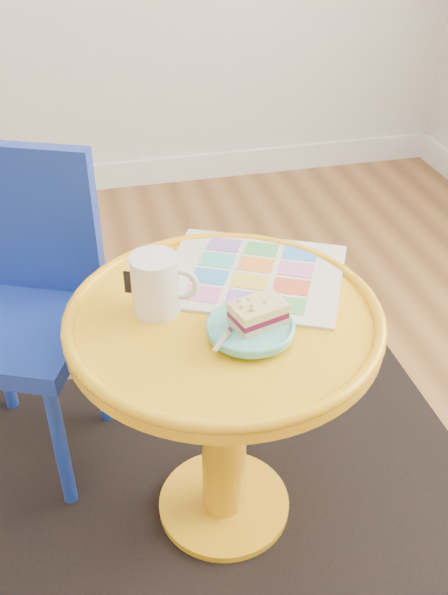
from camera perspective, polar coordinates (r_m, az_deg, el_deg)
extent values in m
cube|color=white|center=(3.13, -17.55, 9.22)|extent=(4.00, 0.02, 0.12)
cube|color=black|center=(1.68, 0.00, -17.54)|extent=(1.30, 1.11, 0.01)
cylinder|color=#FAAF15|center=(1.67, 0.00, -17.34)|extent=(0.31, 0.31, 0.03)
cylinder|color=#FAAF15|center=(1.46, 0.00, -10.74)|extent=(0.10, 0.10, 0.52)
cylinder|color=#FAAF15|center=(1.28, 0.00, -2.04)|extent=(0.61, 0.61, 0.03)
cylinder|color=#17319B|center=(1.60, -13.82, -12.54)|extent=(0.03, 0.03, 0.36)
cylinder|color=#17319B|center=(1.89, -18.61, -4.94)|extent=(0.03, 0.03, 0.36)
cylinder|color=#17319B|center=(1.78, -10.56, -6.12)|extent=(0.03, 0.03, 0.36)
cube|color=#17319B|center=(1.60, -17.73, -2.60)|extent=(0.46, 0.46, 0.05)
cube|color=#17319B|center=(1.61, -16.72, 6.44)|extent=(0.33, 0.17, 0.37)
cube|color=silver|center=(1.38, 2.54, 2.00)|extent=(0.46, 0.44, 0.01)
cylinder|color=white|center=(1.26, -5.93, 1.13)|extent=(0.09, 0.09, 0.12)
torus|color=white|center=(1.24, -3.72, 1.17)|extent=(0.07, 0.04, 0.07)
cylinder|color=#D1B78C|center=(1.23, -6.07, 3.20)|extent=(0.08, 0.08, 0.01)
cylinder|color=#60CBC0|center=(1.21, 2.29, -2.96)|extent=(0.06, 0.06, 0.01)
cylinder|color=#60CBC0|center=(1.21, 2.30, -2.63)|extent=(0.16, 0.16, 0.01)
cube|color=#D3BC8C|center=(1.21, 2.93, -1.91)|extent=(0.11, 0.09, 0.01)
cube|color=maroon|center=(1.20, 2.95, -1.43)|extent=(0.11, 0.09, 0.01)
cube|color=#EADB8C|center=(1.19, 2.97, -0.85)|extent=(0.11, 0.09, 0.02)
cube|color=silver|center=(1.18, 0.39, -3.06)|extent=(0.08, 0.10, 0.00)
cube|color=silver|center=(1.23, 1.77, -1.27)|extent=(0.04, 0.04, 0.00)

